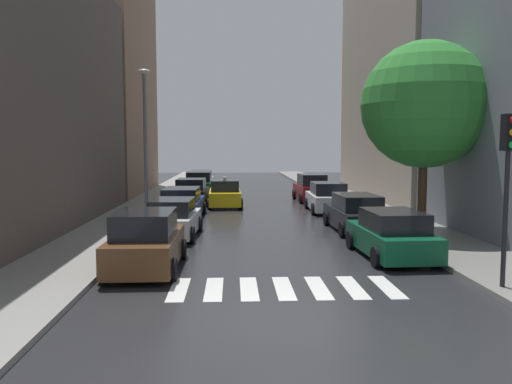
{
  "coord_description": "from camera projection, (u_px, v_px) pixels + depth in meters",
  "views": [
    {
      "loc": [
        -1.31,
        -10.09,
        3.67
      ],
      "look_at": [
        -0.06,
        17.03,
        1.21
      ],
      "focal_mm": 35.85,
      "sensor_mm": 36.0,
      "label": 1
    }
  ],
  "objects": [
    {
      "name": "parked_car_left_second",
      "position": [
        173.0,
        219.0,
        20.55
      ],
      "size": [
        2.17,
        4.2,
        1.56
      ],
      "rotation": [
        0.0,
        0.0,
        1.52
      ],
      "color": "silver",
      "rests_on": "ground"
    },
    {
      "name": "ground_plane",
      "position": [
        252.0,
        201.0,
        34.31
      ],
      "size": [
        28.0,
        72.0,
        0.04
      ],
      "primitive_type": "cube",
      "color": "#252528"
    },
    {
      "name": "parked_car_right_nearest",
      "position": [
        392.0,
        235.0,
        16.81
      ],
      "size": [
        2.25,
        4.4,
        1.57
      ],
      "rotation": [
        0.0,
        0.0,
        1.61
      ],
      "color": "#0C4C2D",
      "rests_on": "ground"
    },
    {
      "name": "building_left_mid",
      "position": [
        102.0,
        22.0,
        38.1
      ],
      "size": [
        6.0,
        13.53,
        25.8
      ],
      "primitive_type": "cube",
      "color": "#8C6B56",
      "rests_on": "ground"
    },
    {
      "name": "parked_car_left_fourth",
      "position": [
        192.0,
        192.0,
        32.24
      ],
      "size": [
        2.24,
        4.11,
        1.62
      ],
      "rotation": [
        0.0,
        0.0,
        1.54
      ],
      "color": "black",
      "rests_on": "ground"
    },
    {
      "name": "sidewalk_right",
      "position": [
        348.0,
        199.0,
        34.6
      ],
      "size": [
        3.0,
        72.0,
        0.15
      ],
      "primitive_type": "cube",
      "color": "gray",
      "rests_on": "ground"
    },
    {
      "name": "crosswalk_stripes",
      "position": [
        284.0,
        288.0,
        13.19
      ],
      "size": [
        5.85,
        2.2,
        0.01
      ],
      "color": "silver",
      "rests_on": "ground"
    },
    {
      "name": "parked_car_right_second",
      "position": [
        355.0,
        214.0,
        22.03
      ],
      "size": [
        2.13,
        4.83,
        1.6
      ],
      "rotation": [
        0.0,
        0.0,
        1.59
      ],
      "color": "black",
      "rests_on": "ground"
    },
    {
      "name": "parked_car_left_nearest",
      "position": [
        146.0,
        243.0,
        15.08
      ],
      "size": [
        2.07,
        4.23,
        1.77
      ],
      "rotation": [
        0.0,
        0.0,
        1.57
      ],
      "color": "brown",
      "rests_on": "ground"
    },
    {
      "name": "lamp_post_left",
      "position": [
        145.0,
        133.0,
        24.78
      ],
      "size": [
        0.6,
        0.28,
        7.21
      ],
      "color": "#595B60",
      "rests_on": "sidewalk_left"
    },
    {
      "name": "traffic_light_right_corner",
      "position": [
        508.0,
        162.0,
        12.52
      ],
      "size": [
        0.3,
        0.42,
        4.3
      ],
      "color": "black",
      "rests_on": "sidewalk_right"
    },
    {
      "name": "taxi_midroad",
      "position": [
        225.0,
        194.0,
        31.0
      ],
      "size": [
        2.15,
        4.49,
        1.81
      ],
      "rotation": [
        0.0,
        0.0,
        1.59
      ],
      "color": "yellow",
      "rests_on": "ground"
    },
    {
      "name": "parked_car_right_fourth",
      "position": [
        311.0,
        189.0,
        33.9
      ],
      "size": [
        2.18,
        4.13,
        1.81
      ],
      "rotation": [
        0.0,
        0.0,
        1.61
      ],
      "color": "maroon",
      "rests_on": "ground"
    },
    {
      "name": "sidewalk_left",
      "position": [
        155.0,
        200.0,
        34.01
      ],
      "size": [
        3.0,
        72.0,
        0.15
      ],
      "primitive_type": "cube",
      "color": "gray",
      "rests_on": "ground"
    },
    {
      "name": "parked_car_left_fifth",
      "position": [
        199.0,
        184.0,
        37.85
      ],
      "size": [
        2.28,
        4.74,
        1.77
      ],
      "rotation": [
        0.0,
        0.0,
        1.6
      ],
      "color": "#0C4C2D",
      "rests_on": "ground"
    },
    {
      "name": "parked_car_right_third",
      "position": [
        327.0,
        198.0,
        28.42
      ],
      "size": [
        2.18,
        4.21,
        1.66
      ],
      "rotation": [
        0.0,
        0.0,
        1.56
      ],
      "color": "silver",
      "rests_on": "ground"
    },
    {
      "name": "parked_car_left_third",
      "position": [
        182.0,
        204.0,
        25.98
      ],
      "size": [
        2.25,
        4.83,
        1.56
      ],
      "rotation": [
        0.0,
        0.0,
        1.55
      ],
      "color": "navy",
      "rests_on": "ground"
    },
    {
      "name": "street_tree_right",
      "position": [
        425.0,
        105.0,
        20.66
      ],
      "size": [
        5.13,
        5.13,
        7.74
      ],
      "color": "#513823",
      "rests_on": "sidewalk_right"
    },
    {
      "name": "building_right_mid",
      "position": [
        413.0,
        54.0,
        34.71
      ],
      "size": [
        6.0,
        17.52,
        19.75
      ],
      "primitive_type": "cube",
      "color": "#9E9384",
      "rests_on": "ground"
    },
    {
      "name": "parked_car_left_sixth",
      "position": [
        202.0,
        180.0,
        44.16
      ],
      "size": [
        2.12,
        4.37,
        1.58
      ],
      "rotation": [
        0.0,
        0.0,
        1.57
      ],
      "color": "#B2B7BF",
      "rests_on": "ground"
    }
  ]
}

